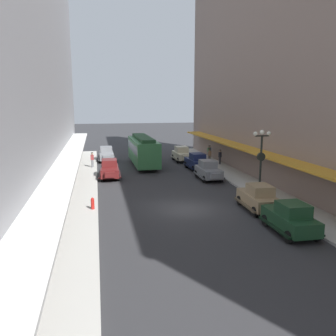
{
  "coord_description": "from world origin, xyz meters",
  "views": [
    {
      "loc": [
        -5.9,
        -22.81,
        7.39
      ],
      "look_at": [
        0.0,
        6.0,
        1.8
      ],
      "focal_mm": 37.31,
      "sensor_mm": 36.0,
      "label": 1
    }
  ],
  "objects_px": {
    "pedestrian_4": "(209,152)",
    "parked_car_2": "(182,154)",
    "pedestrian_0": "(210,152)",
    "pedestrian_2": "(220,157)",
    "parked_car_6": "(110,169)",
    "parked_car_3": "(208,170)",
    "streetcar": "(143,150)",
    "fire_hydrant": "(93,203)",
    "pedestrian_3": "(92,160)",
    "parked_car_4": "(106,154)",
    "pedestrian_1": "(210,156)",
    "parked_car_0": "(290,217)",
    "parked_car_5": "(197,161)",
    "lamp_post_with_clock": "(261,160)",
    "parked_car_1": "(258,197)"
  },
  "relations": [
    {
      "from": "parked_car_5",
      "to": "pedestrian_2",
      "type": "xyz_separation_m",
      "value": [
        3.41,
        1.98,
        0.07
      ]
    },
    {
      "from": "pedestrian_4",
      "to": "parked_car_0",
      "type": "bearing_deg",
      "value": -97.77
    },
    {
      "from": "pedestrian_4",
      "to": "parked_car_2",
      "type": "bearing_deg",
      "value": -174.88
    },
    {
      "from": "parked_car_2",
      "to": "fire_hydrant",
      "type": "height_order",
      "value": "parked_car_2"
    },
    {
      "from": "parked_car_4",
      "to": "streetcar",
      "type": "relative_size",
      "value": 0.44
    },
    {
      "from": "pedestrian_3",
      "to": "parked_car_6",
      "type": "bearing_deg",
      "value": -72.64
    },
    {
      "from": "parked_car_3",
      "to": "pedestrian_1",
      "type": "relative_size",
      "value": 2.55
    },
    {
      "from": "parked_car_2",
      "to": "lamp_post_with_clock",
      "type": "bearing_deg",
      "value": -84.12
    },
    {
      "from": "parked_car_6",
      "to": "pedestrian_2",
      "type": "relative_size",
      "value": 2.57
    },
    {
      "from": "pedestrian_0",
      "to": "pedestrian_2",
      "type": "relative_size",
      "value": 1.0
    },
    {
      "from": "parked_car_1",
      "to": "pedestrian_0",
      "type": "relative_size",
      "value": 2.58
    },
    {
      "from": "pedestrian_0",
      "to": "parked_car_1",
      "type": "bearing_deg",
      "value": -99.33
    },
    {
      "from": "parked_car_4",
      "to": "pedestrian_3",
      "type": "height_order",
      "value": "parked_car_4"
    },
    {
      "from": "fire_hydrant",
      "to": "parked_car_6",
      "type": "bearing_deg",
      "value": 81.51
    },
    {
      "from": "pedestrian_0",
      "to": "pedestrian_1",
      "type": "distance_m",
      "value": 3.2
    },
    {
      "from": "pedestrian_0",
      "to": "pedestrian_3",
      "type": "distance_m",
      "value": 15.22
    },
    {
      "from": "pedestrian_2",
      "to": "parked_car_2",
      "type": "bearing_deg",
      "value": 134.51
    },
    {
      "from": "streetcar",
      "to": "pedestrian_2",
      "type": "height_order",
      "value": "streetcar"
    },
    {
      "from": "pedestrian_3",
      "to": "parked_car_3",
      "type": "bearing_deg",
      "value": -35.59
    },
    {
      "from": "parked_car_0",
      "to": "pedestrian_0",
      "type": "relative_size",
      "value": 2.56
    },
    {
      "from": "parked_car_0",
      "to": "parked_car_3",
      "type": "relative_size",
      "value": 1.0
    },
    {
      "from": "parked_car_4",
      "to": "fire_hydrant",
      "type": "distance_m",
      "value": 20.65
    },
    {
      "from": "parked_car_3",
      "to": "lamp_post_with_clock",
      "type": "height_order",
      "value": "lamp_post_with_clock"
    },
    {
      "from": "parked_car_4",
      "to": "fire_hydrant",
      "type": "relative_size",
      "value": 5.2
    },
    {
      "from": "parked_car_2",
      "to": "pedestrian_2",
      "type": "distance_m",
      "value": 5.28
    },
    {
      "from": "fire_hydrant",
      "to": "pedestrian_4",
      "type": "height_order",
      "value": "pedestrian_4"
    },
    {
      "from": "parked_car_3",
      "to": "parked_car_2",
      "type": "bearing_deg",
      "value": 89.92
    },
    {
      "from": "pedestrian_2",
      "to": "streetcar",
      "type": "bearing_deg",
      "value": 170.33
    },
    {
      "from": "streetcar",
      "to": "pedestrian_2",
      "type": "bearing_deg",
      "value": -9.67
    },
    {
      "from": "streetcar",
      "to": "parked_car_6",
      "type": "bearing_deg",
      "value": -124.17
    },
    {
      "from": "parked_car_2",
      "to": "parked_car_6",
      "type": "distance_m",
      "value": 12.53
    },
    {
      "from": "streetcar",
      "to": "pedestrian_4",
      "type": "distance_m",
      "value": 9.26
    },
    {
      "from": "parked_car_3",
      "to": "pedestrian_2",
      "type": "bearing_deg",
      "value": 62.19
    },
    {
      "from": "fire_hydrant",
      "to": "pedestrian_0",
      "type": "relative_size",
      "value": 0.49
    },
    {
      "from": "parked_car_0",
      "to": "parked_car_5",
      "type": "distance_m",
      "value": 19.46
    },
    {
      "from": "streetcar",
      "to": "lamp_post_with_clock",
      "type": "bearing_deg",
      "value": -65.73
    },
    {
      "from": "parked_car_3",
      "to": "parked_car_4",
      "type": "xyz_separation_m",
      "value": [
        -9.34,
        12.61,
        0.0
      ]
    },
    {
      "from": "pedestrian_2",
      "to": "pedestrian_1",
      "type": "bearing_deg",
      "value": 128.68
    },
    {
      "from": "parked_car_2",
      "to": "fire_hydrant",
      "type": "xyz_separation_m",
      "value": [
        -10.91,
        -18.79,
        -0.38
      ]
    },
    {
      "from": "parked_car_3",
      "to": "pedestrian_1",
      "type": "height_order",
      "value": "parked_car_3"
    },
    {
      "from": "fire_hydrant",
      "to": "pedestrian_0",
      "type": "height_order",
      "value": "pedestrian_0"
    },
    {
      "from": "pedestrian_0",
      "to": "parked_car_3",
      "type": "bearing_deg",
      "value": -108.81
    },
    {
      "from": "pedestrian_0",
      "to": "pedestrian_3",
      "type": "height_order",
      "value": "same"
    },
    {
      "from": "streetcar",
      "to": "pedestrian_3",
      "type": "height_order",
      "value": "streetcar"
    },
    {
      "from": "lamp_post_with_clock",
      "to": "streetcar",
      "type": "bearing_deg",
      "value": 114.27
    },
    {
      "from": "parked_car_4",
      "to": "pedestrian_1",
      "type": "bearing_deg",
      "value": -20.06
    },
    {
      "from": "fire_hydrant",
      "to": "pedestrian_3",
      "type": "height_order",
      "value": "pedestrian_3"
    },
    {
      "from": "parked_car_6",
      "to": "pedestrian_1",
      "type": "height_order",
      "value": "parked_car_6"
    },
    {
      "from": "parked_car_3",
      "to": "streetcar",
      "type": "height_order",
      "value": "streetcar"
    },
    {
      "from": "pedestrian_3",
      "to": "pedestrian_0",
      "type": "bearing_deg",
      "value": 12.58
    }
  ]
}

